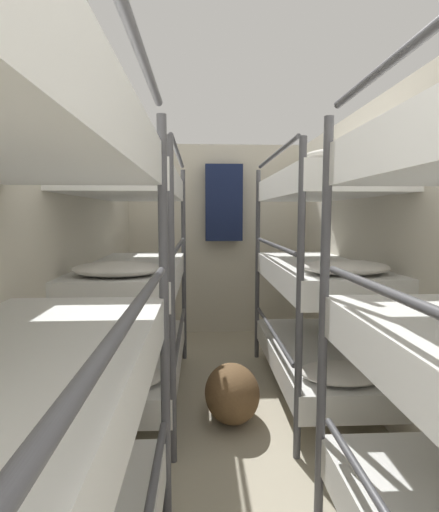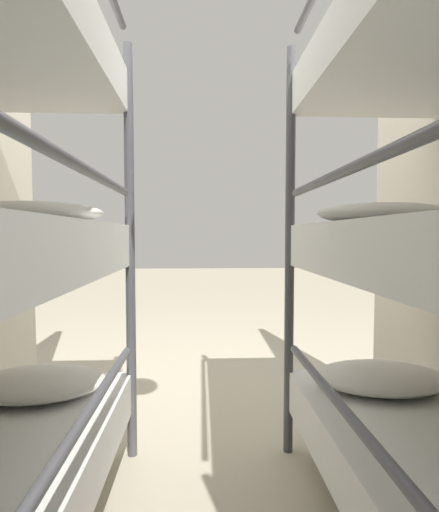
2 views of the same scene
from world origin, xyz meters
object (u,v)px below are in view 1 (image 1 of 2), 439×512
Objects in this scene: duffel_bag at (232,393)px; hanging_coat at (224,203)px; bunk_stack_right_far at (317,273)px; bunk_stack_left_far at (134,275)px.

duffel_bag is 2.47m from hanging_coat.
hanging_coat is at bearing 88.31° from duffel_bag.
hanging_coat reaches higher than duffel_bag.
bunk_stack_right_far is at bearing -69.52° from hanging_coat.
bunk_stack_right_far is at bearing 0.00° from bunk_stack_left_far.
bunk_stack_right_far is 3.48× the size of duffel_bag.
hanging_coat is (0.79, 1.70, 0.60)m from bunk_stack_left_far.
bunk_stack_left_far is 1.00× the size of bunk_stack_right_far.
bunk_stack_left_far is 1.43m from bunk_stack_right_far.
bunk_stack_right_far is 1.12m from duffel_bag.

